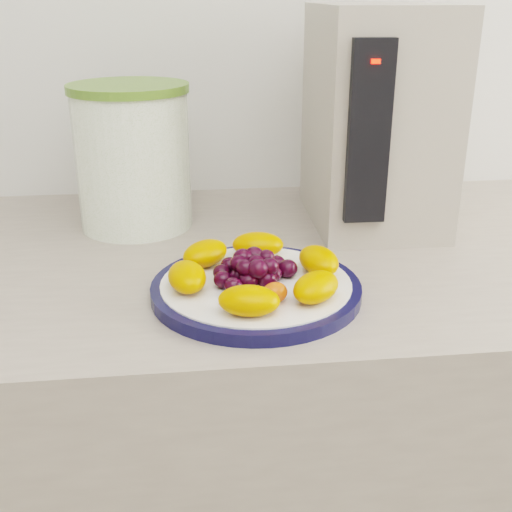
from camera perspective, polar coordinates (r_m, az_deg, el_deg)
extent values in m
cube|color=#A09385|center=(1.14, 2.71, -20.78)|extent=(3.50, 0.60, 0.90)
cylinder|color=#0F1036|center=(0.75, 0.00, -2.99)|extent=(0.25, 0.25, 0.01)
cylinder|color=white|center=(0.75, 0.00, -2.92)|extent=(0.22, 0.22, 0.02)
cylinder|color=#487313|center=(0.97, -10.85, 8.28)|extent=(0.20, 0.20, 0.20)
cylinder|color=#5A802C|center=(0.95, -11.32, 14.45)|extent=(0.21, 0.21, 0.01)
cube|color=#ABA091|center=(0.99, 10.62, 11.94)|extent=(0.19, 0.26, 0.32)
cube|color=black|center=(0.85, 9.97, 10.66)|extent=(0.05, 0.02, 0.23)
cube|color=#FF0C05|center=(0.83, 10.58, 16.65)|extent=(0.01, 0.01, 0.01)
ellipsoid|color=#D97200|center=(0.77, 5.59, -0.39)|extent=(0.06, 0.07, 0.03)
ellipsoid|color=#D97200|center=(0.82, 0.17, 1.02)|extent=(0.07, 0.05, 0.03)
ellipsoid|color=#D97200|center=(0.79, -4.54, 0.23)|extent=(0.08, 0.08, 0.03)
ellipsoid|color=#D97200|center=(0.73, -6.15, -1.85)|extent=(0.05, 0.07, 0.03)
ellipsoid|color=#D97200|center=(0.67, -0.63, -3.99)|extent=(0.07, 0.06, 0.03)
ellipsoid|color=#D97200|center=(0.70, 5.35, -2.76)|extent=(0.08, 0.08, 0.03)
ellipsoid|color=black|center=(0.74, 0.00, -1.57)|extent=(0.02, 0.02, 0.02)
ellipsoid|color=black|center=(0.75, 1.58, -1.62)|extent=(0.02, 0.02, 0.02)
ellipsoid|color=black|center=(0.76, 0.62, -0.99)|extent=(0.02, 0.02, 0.02)
ellipsoid|color=black|center=(0.76, -0.94, -1.18)|extent=(0.02, 0.02, 0.02)
ellipsoid|color=black|center=(0.74, -1.59, -1.77)|extent=(0.02, 0.02, 0.02)
ellipsoid|color=black|center=(0.73, -0.65, -2.21)|extent=(0.02, 0.02, 0.02)
ellipsoid|color=black|center=(0.73, 0.98, -2.10)|extent=(0.02, 0.02, 0.02)
ellipsoid|color=black|center=(0.76, 2.84, -1.11)|extent=(0.02, 0.02, 0.02)
ellipsoid|color=black|center=(0.77, 1.86, -0.68)|extent=(0.02, 0.02, 0.02)
ellipsoid|color=black|center=(0.78, 0.43, -0.37)|extent=(0.02, 0.02, 0.02)
ellipsoid|color=black|center=(0.78, -1.10, -0.46)|extent=(0.02, 0.02, 0.02)
ellipsoid|color=black|center=(0.77, -2.37, -0.85)|extent=(0.02, 0.02, 0.02)
ellipsoid|color=black|center=(0.75, -3.06, -1.47)|extent=(0.02, 0.02, 0.02)
ellipsoid|color=black|center=(0.73, -2.95, -2.11)|extent=(0.02, 0.02, 0.02)
ellipsoid|color=black|center=(0.72, -2.01, -2.68)|extent=(0.02, 0.02, 0.02)
ellipsoid|color=black|center=(0.74, 0.00, -0.58)|extent=(0.02, 0.02, 0.02)
ellipsoid|color=black|center=(0.75, 0.93, -0.12)|extent=(0.02, 0.02, 0.02)
ellipsoid|color=black|center=(0.76, -0.17, 0.03)|extent=(0.02, 0.02, 0.02)
ellipsoid|color=black|center=(0.75, -1.18, -0.18)|extent=(0.02, 0.02, 0.02)
ellipsoid|color=black|center=(0.74, -1.52, -0.65)|extent=(0.02, 0.02, 0.02)
ellipsoid|color=black|center=(0.73, -0.97, -1.05)|extent=(0.02, 0.02, 0.02)
ellipsoid|color=black|center=(0.72, 0.18, -1.15)|extent=(0.02, 0.02, 0.02)
ellipsoid|color=black|center=(0.73, 1.22, -0.94)|extent=(0.02, 0.02, 0.02)
ellipsoid|color=#EE4B12|center=(0.69, -0.30, -3.59)|extent=(0.03, 0.03, 0.02)
ellipsoid|color=#EE4B12|center=(0.70, 1.67, -3.28)|extent=(0.04, 0.04, 0.02)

